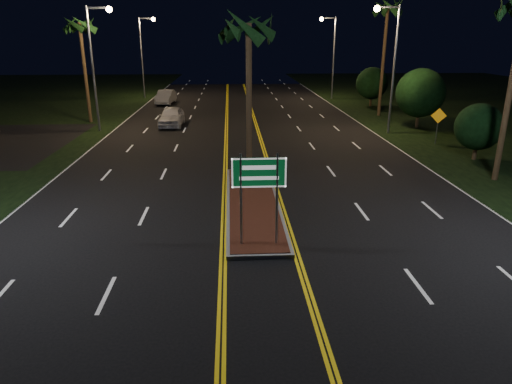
{
  "coord_description": "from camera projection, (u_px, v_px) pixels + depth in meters",
  "views": [
    {
      "loc": [
        -0.91,
        -11.47,
        6.92
      ],
      "look_at": [
        -0.08,
        3.19,
        1.9
      ],
      "focal_mm": 32.0,
      "sensor_mm": 36.0,
      "label": 1
    }
  ],
  "objects": [
    {
      "name": "shrub_mid",
      "position": [
        420.0,
        93.0,
        35.66
      ],
      "size": [
        3.78,
        3.78,
        4.62
      ],
      "color": "#382819",
      "rests_on": "ground"
    },
    {
      "name": "palm_right_far",
      "position": [
        388.0,
        9.0,
        39.19
      ],
      "size": [
        2.4,
        2.4,
        10.3
      ],
      "color": "#382819",
      "rests_on": "ground"
    },
    {
      "name": "shrub_far",
      "position": [
        372.0,
        83.0,
        47.11
      ],
      "size": [
        3.24,
        3.24,
        3.96
      ],
      "color": "#382819",
      "rests_on": "ground"
    },
    {
      "name": "car_far",
      "position": [
        166.0,
        96.0,
        49.19
      ],
      "size": [
        2.57,
        5.24,
        1.69
      ],
      "primitive_type": "imported",
      "rotation": [
        0.0,
        0.0,
        -0.08
      ],
      "color": "silver",
      "rests_on": "ground"
    },
    {
      "name": "palm_left_far",
      "position": [
        80.0,
        26.0,
        36.38
      ],
      "size": [
        2.4,
        2.4,
        8.8
      ],
      "color": "#382819",
      "rests_on": "ground"
    },
    {
      "name": "streetlight_right_mid",
      "position": [
        390.0,
        55.0,
        32.64
      ],
      "size": [
        1.91,
        0.44,
        9.0
      ],
      "color": "gray",
      "rests_on": "ground"
    },
    {
      "name": "palm_median",
      "position": [
        249.0,
        28.0,
        20.69
      ],
      "size": [
        2.4,
        2.4,
        8.3
      ],
      "color": "#382819",
      "rests_on": "ground"
    },
    {
      "name": "highway_sign",
      "position": [
        259.0,
        181.0,
        14.99
      ],
      "size": [
        1.8,
        0.08,
        3.2
      ],
      "color": "gray",
      "rests_on": "ground"
    },
    {
      "name": "car_near",
      "position": [
        171.0,
        115.0,
        36.9
      ],
      "size": [
        2.39,
        5.4,
        1.79
      ],
      "primitive_type": "imported",
      "rotation": [
        0.0,
        0.0,
        -0.02
      ],
      "color": "silver",
      "rests_on": "ground"
    },
    {
      "name": "shrub_near",
      "position": [
        479.0,
        127.0,
        26.44
      ],
      "size": [
        2.7,
        2.7,
        3.3
      ],
      "color": "#382819",
      "rests_on": "ground"
    },
    {
      "name": "streetlight_left_mid",
      "position": [
        97.0,
        55.0,
        33.4
      ],
      "size": [
        1.91,
        0.44,
        9.0
      ],
      "color": "gray",
      "rests_on": "ground"
    },
    {
      "name": "warning_sign",
      "position": [
        438.0,
        121.0,
        30.51
      ],
      "size": [
        1.0,
        0.21,
        2.41
      ],
      "rotation": [
        0.0,
        0.0,
        -0.18
      ],
      "color": "gray",
      "rests_on": "ground"
    },
    {
      "name": "ground",
      "position": [
        265.0,
        290.0,
        13.12
      ],
      "size": [
        120.0,
        120.0,
        0.0
      ],
      "primitive_type": "plane",
      "color": "black",
      "rests_on": "ground"
    },
    {
      "name": "median_island",
      "position": [
        253.0,
        203.0,
        19.71
      ],
      "size": [
        2.25,
        10.25,
        0.17
      ],
      "color": "gray",
      "rests_on": "ground"
    },
    {
      "name": "streetlight_right_far",
      "position": [
        331.0,
        48.0,
        51.54
      ],
      "size": [
        1.91,
        0.44,
        9.0
      ],
      "color": "gray",
      "rests_on": "ground"
    },
    {
      "name": "streetlight_left_far",
      "position": [
        144.0,
        48.0,
        52.29
      ],
      "size": [
        1.91,
        0.44,
        9.0
      ],
      "color": "gray",
      "rests_on": "ground"
    }
  ]
}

